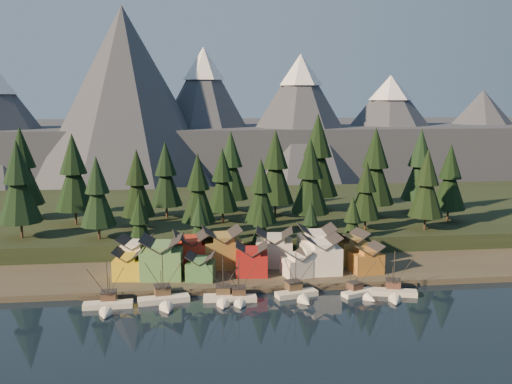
{
  "coord_description": "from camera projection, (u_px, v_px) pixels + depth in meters",
  "views": [
    {
      "loc": [
        -15.19,
        -112.64,
        45.4
      ],
      "look_at": [
        2.36,
        30.0,
        21.57
      ],
      "focal_mm": 40.0,
      "sensor_mm": 36.0,
      "label": 1
    }
  ],
  "objects": [
    {
      "name": "mountain_ridge",
      "position": [
        205.0,
        132.0,
        323.92
      ],
      "size": [
        560.0,
        190.0,
        90.0
      ],
      "color": "#414754",
      "rests_on": "ground"
    },
    {
      "name": "ground",
      "position": [
        262.0,
        317.0,
        119.55
      ],
      "size": [
        500.0,
        500.0,
        0.0
      ],
      "primitive_type": "plane",
      "color": "black",
      "rests_on": "ground"
    },
    {
      "name": "tree_shore_1",
      "position": [
        199.0,
        225.0,
        155.48
      ],
      "size": [
        7.42,
        7.42,
        17.28
      ],
      "color": "#332319",
      "rests_on": "shore_strip"
    },
    {
      "name": "tree_hill_17",
      "position": [
        450.0,
        179.0,
        181.31
      ],
      "size": [
        10.73,
        10.73,
        25.0
      ],
      "color": "#332319",
      "rests_on": "hillside"
    },
    {
      "name": "boat_2",
      "position": [
        223.0,
        293.0,
        127.83
      ],
      "size": [
        9.33,
        10.04,
        11.25
      ],
      "rotation": [
        0.0,
        0.0,
        -0.07
      ],
      "color": "silver",
      "rests_on": "ground"
    },
    {
      "name": "house_front_5",
      "position": [
        321.0,
        253.0,
        143.97
      ],
      "size": [
        9.46,
        8.64,
        9.74
      ],
      "rotation": [
        0.0,
        0.0,
        0.02
      ],
      "color": "white",
      "rests_on": "shore_strip"
    },
    {
      "name": "tree_hill_7",
      "position": [
        261.0,
        193.0,
        164.29
      ],
      "size": [
        9.63,
        9.63,
        22.42
      ],
      "color": "#332319",
      "rests_on": "hillside"
    },
    {
      "name": "tree_hill_2",
      "position": [
        97.0,
        194.0,
        158.65
      ],
      "size": [
        10.11,
        10.11,
        23.56
      ],
      "color": "#332319",
      "rests_on": "hillside"
    },
    {
      "name": "tree_hill_15",
      "position": [
        231.0,
        168.0,
        196.32
      ],
      "size": [
        12.2,
        12.2,
        28.43
      ],
      "color": "#332319",
      "rests_on": "hillside"
    },
    {
      "name": "house_front_2",
      "position": [
        201.0,
        266.0,
        138.77
      ],
      "size": [
        7.77,
        7.81,
        6.51
      ],
      "rotation": [
        0.0,
        0.0,
        -0.19
      ],
      "color": "#3B6E3C",
      "rests_on": "shore_strip"
    },
    {
      "name": "tree_hill_8",
      "position": [
        275.0,
        169.0,
        188.14
      ],
      "size": [
        12.54,
        12.54,
        29.22
      ],
      "color": "#332319",
      "rests_on": "hillside"
    },
    {
      "name": "house_front_4",
      "position": [
        296.0,
        263.0,
        141.58
      ],
      "size": [
        7.85,
        8.21,
        6.49
      ],
      "rotation": [
        0.0,
        0.0,
        0.26
      ],
      "color": "silver",
      "rests_on": "shore_strip"
    },
    {
      "name": "boat_0",
      "position": [
        107.0,
        300.0,
        123.37
      ],
      "size": [
        11.0,
        11.94,
        11.39
      ],
      "rotation": [
        0.0,
        0.0,
        0.03
      ],
      "color": "beige",
      "rests_on": "ground"
    },
    {
      "name": "tree_hill_13",
      "position": [
        427.0,
        186.0,
        170.13
      ],
      "size": [
        10.5,
        10.5,
        24.47
      ],
      "color": "#332319",
      "rests_on": "hillside"
    },
    {
      "name": "house_back_0",
      "position": [
        135.0,
        253.0,
        145.72
      ],
      "size": [
        9.51,
        9.25,
        8.94
      ],
      "rotation": [
        0.0,
        0.0,
        -0.19
      ],
      "color": "silver",
      "rests_on": "shore_strip"
    },
    {
      "name": "house_front_6",
      "position": [
        366.0,
        257.0,
        144.55
      ],
      "size": [
        8.16,
        7.81,
        7.34
      ],
      "rotation": [
        0.0,
        0.0,
        0.13
      ],
      "color": "#A36929",
      "rests_on": "shore_strip"
    },
    {
      "name": "house_back_2",
      "position": [
        222.0,
        246.0,
        149.14
      ],
      "size": [
        10.46,
        9.73,
        10.34
      ],
      "rotation": [
        0.0,
        0.0,
        0.09
      ],
      "color": "olive",
      "rests_on": "shore_strip"
    },
    {
      "name": "tree_hill_4",
      "position": [
        166.0,
        176.0,
        187.07
      ],
      "size": [
        10.96,
        10.96,
        25.54
      ],
      "color": "#332319",
      "rests_on": "hillside"
    },
    {
      "name": "shore_strip",
      "position": [
        243.0,
        260.0,
        158.6
      ],
      "size": [
        400.0,
        50.0,
        1.5
      ],
      "primitive_type": "cube",
      "color": "#383329",
      "rests_on": "ground"
    },
    {
      "name": "house_front_3",
      "position": [
        252.0,
        258.0,
        142.51
      ],
      "size": [
        8.61,
        8.28,
        7.98
      ],
      "rotation": [
        0.0,
        0.0,
        -0.11
      ],
      "color": "maroon",
      "rests_on": "shore_strip"
    },
    {
      "name": "tree_hill_9",
      "position": [
        310.0,
        179.0,
        172.62
      ],
      "size": [
        11.76,
        11.76,
        27.39
      ],
      "color": "#332319",
      "rests_on": "hillside"
    },
    {
      "name": "house_back_4",
      "position": [
        317.0,
        244.0,
        151.84
      ],
      "size": [
        9.84,
        9.48,
        10.3
      ],
      "rotation": [
        0.0,
        0.0,
        -0.04
      ],
      "color": "silver",
      "rests_on": "shore_strip"
    },
    {
      "name": "tree_hill_12",
      "position": [
        375.0,
        169.0,
        186.04
      ],
      "size": [
        12.91,
        12.91,
        30.07
      ],
      "color": "#332319",
      "rests_on": "hillside"
    },
    {
      "name": "house_back_5",
      "position": [
        351.0,
        247.0,
        152.36
      ],
      "size": [
        9.18,
        9.26,
        8.71
      ],
      "rotation": [
        0.0,
        0.0,
        0.21
      ],
      "color": "olive",
      "rests_on": "shore_strip"
    },
    {
      "name": "tree_hill_6",
      "position": [
        222.0,
        182.0,
        179.59
      ],
      "size": [
        10.31,
        10.31,
        24.03
      ],
      "color": "#332319",
      "rests_on": "hillside"
    },
    {
      "name": "tree_shore_2",
      "position": [
        261.0,
        227.0,
        157.68
      ],
      "size": [
        6.7,
        6.7,
        15.6
      ],
      "color": "#332319",
      "rests_on": "shore_strip"
    },
    {
      "name": "tree_hill_14",
      "position": [
        420.0,
        167.0,
        194.17
      ],
      "size": [
        12.5,
        12.5,
        29.12
      ],
      "color": "#332319",
      "rests_on": "hillside"
    },
    {
      "name": "dock",
      "position": [
        253.0,
        289.0,
        135.63
      ],
      "size": [
        80.0,
        4.0,
        1.0
      ],
      "primitive_type": "cube",
      "color": "#473F32",
      "rests_on": "ground"
    },
    {
      "name": "tree_hill_16",
      "position": [
        22.0,
        169.0,
        184.03
      ],
      "size": [
        13.05,
        13.05,
        30.41
      ],
      "color": "#332319",
      "rests_on": "hillside"
    },
    {
      "name": "house_back_1",
      "position": [
        191.0,
        249.0,
        147.45
      ],
      "size": [
        9.4,
        9.5,
        9.69
      ],
      "rotation": [
        0.0,
        0.0,
        0.09
      ],
      "color": "#A42B19",
      "rests_on": "shore_strip"
    },
    {
      "name": "hillside",
      "position": [
        229.0,
        216.0,
        207.18
      ],
      "size": [
        420.0,
        100.0,
        6.0
      ],
      "primitive_type": "cube",
      "color": "black",
      "rests_on": "ground"
    },
    {
      "name": "boat_4",
      "position": [
        299.0,
        288.0,
        130.44
      ],
      "size": [
        10.44,
        10.96,
        11.81
      ],
      "rotation": [
        0.0,
        0.0,
        0.23
      ],
      "color": "beige",
      "rests_on": "ground"
    },
    {
      "name": "boat_5",
      "position": [
        361.0,
        288.0,
        131.57
      ],
      "size": [
        8.79,
        9.25,
        10.1
      ],
      "rotation": [
        0.0,
        0.0,
        0.38
      ],
      "color": "white",
      "rests_on": "ground"
    },
    {
      "name": "tree_shore_4",
      "position": [
        352.0,
        222.0,
        160.72
      ],
      "size": [
        7.16,
        7.16,
        16.68
      ],
      "color": "#332319",
      "rests_on": "shore_strip"
    },
    {
      "name": "tree_hill_1",
      "position": [
        74.0,
        175.0,
        176.56
      ],
      "size": [
        12.35,
        12.35,
        28.77
      ],
      "color": "#332319",
      "rests_on": "hillside"
    },
    {
      "name": "tree_hill_0",
      "position": [
        19.0,
        185.0,
        159.51
      ],
      "size": [
        12.03,
        12.03,
        28.02
      ],
      "color": "#332319",
      "rests_on": "hillside"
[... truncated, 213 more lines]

